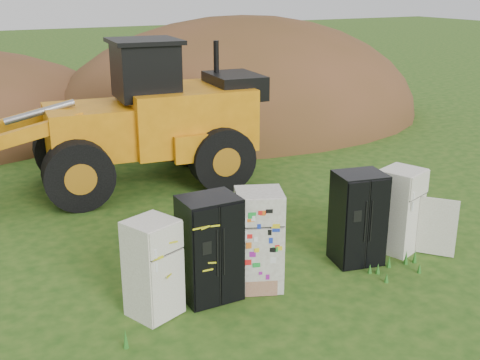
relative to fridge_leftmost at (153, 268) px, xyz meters
The scene contains 8 objects.
ground 2.55m from the fridge_leftmost, ahead, with size 120.00×120.00×0.00m, color #1D4612.
fridge_leftmost is the anchor object (origin of this frame).
fridge_black_side 0.99m from the fridge_leftmost, ahead, with size 0.89×0.70×1.71m, color black, non-canonical shape.
fridge_sticker 1.84m from the fridge_leftmost, ahead, with size 0.75×0.69×1.68m, color silver, non-canonical shape.
fridge_black_right 3.88m from the fridge_leftmost, ahead, with size 0.84×0.70×1.68m, color black, non-canonical shape.
fridge_open_door 4.88m from the fridge_leftmost, ahead, with size 0.72×0.67×1.59m, color white, non-canonical shape.
wheel_loader 6.29m from the fridge_leftmost, 78.87° to the left, with size 7.38×2.99×3.57m, color orange, non-canonical shape.
dirt_mound_right 13.78m from the fridge_leftmost, 56.40° to the left, with size 13.97×10.25×7.47m, color #4C3518.
Camera 1 is at (-5.06, -7.85, 4.86)m, focal length 45.00 mm.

